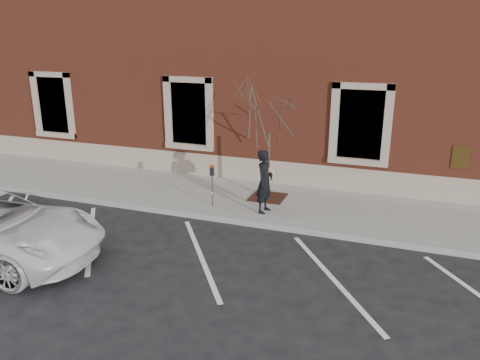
% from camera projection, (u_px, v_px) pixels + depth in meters
% --- Properties ---
extents(ground, '(120.00, 120.00, 0.00)m').
position_uv_depth(ground, '(233.00, 223.00, 13.33)').
color(ground, '#28282B').
rests_on(ground, ground).
extents(sidewalk_near, '(40.00, 3.50, 0.15)m').
position_uv_depth(sidewalk_near, '(252.00, 200.00, 14.87)').
color(sidewalk_near, '#99988F').
rests_on(sidewalk_near, ground).
extents(curb_near, '(40.00, 0.12, 0.15)m').
position_uv_depth(curb_near, '(232.00, 221.00, 13.26)').
color(curb_near, '#9E9E99').
rests_on(curb_near, ground).
extents(parking_stripes, '(28.00, 4.40, 0.01)m').
position_uv_depth(parking_stripes, '(201.00, 256.00, 11.36)').
color(parking_stripes, silver).
rests_on(parking_stripes, ground).
extents(building_civic, '(40.00, 8.62, 8.00)m').
position_uv_depth(building_civic, '(300.00, 62.00, 19.05)').
color(building_civic, brown).
rests_on(building_civic, ground).
extents(man, '(0.54, 0.73, 1.85)m').
position_uv_depth(man, '(265.00, 182.00, 13.47)').
color(man, black).
rests_on(man, sidewalk_near).
extents(parking_meter, '(0.12, 0.09, 1.29)m').
position_uv_depth(parking_meter, '(212.00, 178.00, 13.90)').
color(parking_meter, '#595B60').
rests_on(parking_meter, sidewalk_near).
extents(tree_grate, '(1.07, 1.07, 0.03)m').
position_uv_depth(tree_grate, '(268.00, 197.00, 14.90)').
color(tree_grate, '#3F1E14').
rests_on(tree_grate, sidewalk_near).
extents(sapling, '(2.27, 2.27, 3.78)m').
position_uv_depth(sapling, '(269.00, 115.00, 14.11)').
color(sapling, '#433429').
rests_on(sapling, sidewalk_near).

